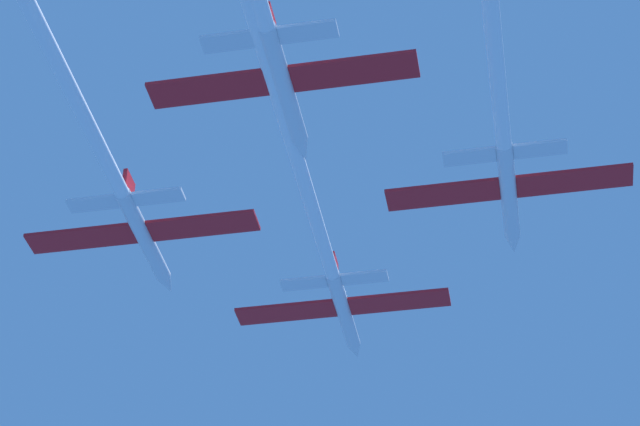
% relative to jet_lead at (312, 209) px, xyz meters
% --- Properties ---
extents(jet_lead, '(20.10, 59.42, 3.33)m').
position_rel_jet_lead_xyz_m(jet_lead, '(0.00, 0.00, 0.00)').
color(jet_lead, white).
extents(jet_left_wing, '(20.10, 58.05, 3.33)m').
position_rel_jet_lead_xyz_m(jet_left_wing, '(-14.72, -15.11, -0.66)').
color(jet_left_wing, white).
extents(jet_right_wing, '(20.10, 57.80, 3.33)m').
position_rel_jet_lead_xyz_m(jet_right_wing, '(16.31, -14.79, 0.06)').
color(jet_right_wing, white).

